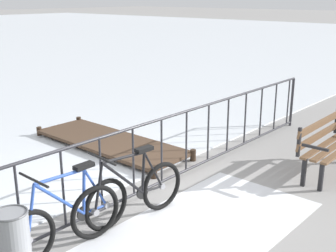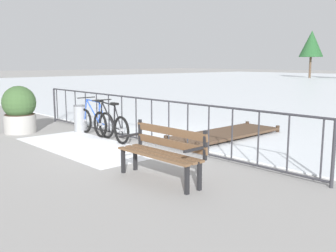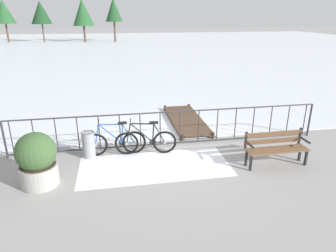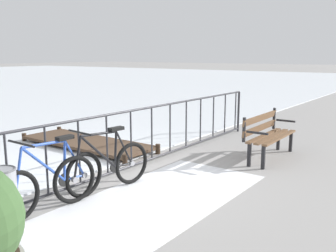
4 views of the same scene
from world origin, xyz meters
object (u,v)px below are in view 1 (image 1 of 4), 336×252
object	(u,v)px
bicycle_near_railing	(70,218)
trash_bin	(13,245)
park_bench	(327,142)
bicycle_second	(131,195)

from	to	relation	value
bicycle_near_railing	trash_bin	world-z (taller)	bicycle_near_railing
park_bench	trash_bin	xyz separation A→B (m)	(-4.76, 1.25, -0.14)
bicycle_near_railing	trash_bin	size ratio (longest dim) A/B	2.34
bicycle_near_railing	bicycle_second	size ratio (longest dim) A/B	1.00
park_bench	bicycle_second	bearing A→B (deg)	159.91
bicycle_near_railing	trash_bin	xyz separation A→B (m)	(-0.71, -0.03, 0.00)
bicycle_near_railing	trash_bin	bearing A→B (deg)	-177.92
park_bench	bicycle_near_railing	bearing A→B (deg)	162.52
bicycle_near_railing	park_bench	xyz separation A→B (m)	(4.05, -1.28, 0.14)
trash_bin	park_bench	bearing A→B (deg)	-14.73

